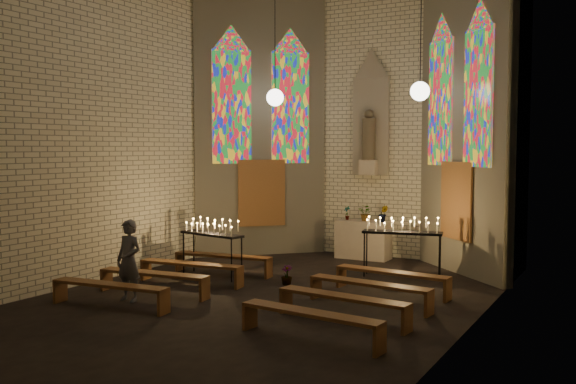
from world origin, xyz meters
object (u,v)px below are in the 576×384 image
object	(u,v)px
altar	(363,240)
aisle_flower_pot	(287,275)
votive_stand_right	(402,228)
visitor	(129,260)
votive_stand_left	(212,230)

from	to	relation	value
altar	aisle_flower_pot	xyz separation A→B (m)	(-0.19, -3.82, -0.29)
aisle_flower_pot	votive_stand_right	xyz separation A→B (m)	(1.88, 1.97, 0.90)
altar	votive_stand_right	bearing A→B (deg)	-47.52
votive_stand_right	visitor	bearing A→B (deg)	-141.56
visitor	votive_stand_left	bearing A→B (deg)	92.78
altar	votive_stand_left	bearing A→B (deg)	-118.80
aisle_flower_pot	visitor	xyz separation A→B (m)	(-1.94, -2.69, 0.57)
visitor	aisle_flower_pot	bearing A→B (deg)	57.22
votive_stand_right	altar	bearing A→B (deg)	120.25
altar	visitor	distance (m)	6.86
votive_stand_left	votive_stand_right	size ratio (longest dim) A/B	0.95
votive_stand_right	visitor	size ratio (longest dim) A/B	1.17
votive_stand_left	votive_stand_right	world-z (taller)	votive_stand_right
aisle_flower_pot	visitor	size ratio (longest dim) A/B	0.27
aisle_flower_pot	visitor	world-z (taller)	visitor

